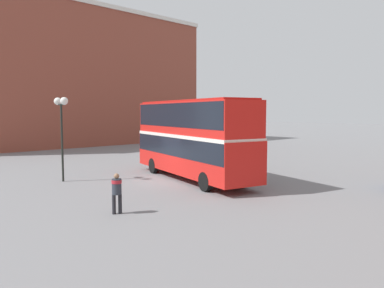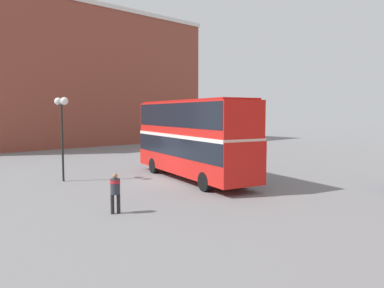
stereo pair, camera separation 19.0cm
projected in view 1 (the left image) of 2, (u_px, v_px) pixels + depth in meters
The scene contains 5 objects.
ground_plane at pixel (164, 181), 21.94m from camera, with size 240.00×240.00×0.00m, color slate.
building_row_left at pixel (79, 77), 46.51m from camera, with size 9.11×32.43×16.70m.
double_decker_bus at pixel (192, 134), 22.33m from camera, with size 10.92×5.02×4.72m.
pedestrian_foreground at pixel (117, 189), 14.76m from camera, with size 0.50×0.50×1.62m.
street_lamp_twin_globe at pixel (61, 113), 21.46m from camera, with size 1.28×0.44×4.88m.
Camera 1 is at (16.88, -13.71, 4.01)m, focal length 35.00 mm.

